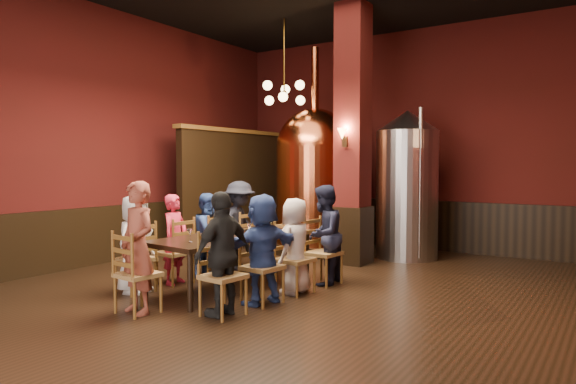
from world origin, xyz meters
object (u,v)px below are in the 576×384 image
Objects in this scene: copper_kettle at (315,178)px; steel_vessel at (407,185)px; dining_table at (233,239)px; person_1 at (175,239)px; person_2 at (209,235)px; person_0 at (135,244)px; rose_vase at (269,214)px.

copper_kettle is 1.80m from steel_vessel.
dining_table is 3.86m from steel_vessel.
steel_vessel is at bearing 77.45° from dining_table.
person_2 is (0.07, 0.66, -0.01)m from person_1.
dining_table is 1.31m from person_0.
person_2 is at bearing -16.35° from person_1.
steel_vessel is (2.14, 4.51, 0.70)m from person_0.
person_1 is at bearing -95.02° from copper_kettle.
steel_vessel is 2.92m from rose_vase.
person_0 is at bearing -113.78° from rose_vase.
person_1 is at bearing -158.78° from dining_table.
person_2 is (0.13, 1.32, -0.02)m from person_0.
rose_vase is (0.85, 1.92, 0.30)m from person_0.
rose_vase is (-0.10, 1.01, 0.27)m from dining_table.
person_0 is 2.12m from rose_vase.
copper_kettle is at bearing -16.09° from person_0.
copper_kettle reaches higher than person_0.
dining_table is at bearing -80.00° from copper_kettle.
dining_table is at bearing -84.51° from rose_vase.
person_1 is 0.66m from person_2.
person_1 is 1.51m from rose_vase.
dining_table is 1.06m from rose_vase.
copper_kettle is at bearing -168.51° from steel_vessel.
dining_table is 0.91m from person_2.
person_1 is at bearing 160.88° from person_2.
person_1 is 0.32× the size of copper_kettle.
dining_table is 1.91× the size of person_1.
copper_kettle is (-0.57, 3.25, 0.78)m from dining_table.
rose_vase is at bearing -77.99° from copper_kettle.
person_2 is 2.96m from copper_kettle.
steel_vessel reaches higher than person_0.
person_1 is 1.01× the size of person_2.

